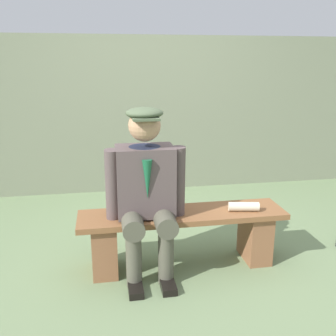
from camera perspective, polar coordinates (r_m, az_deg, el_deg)
name	(u,v)px	position (r m, az deg, el deg)	size (l,w,h in m)	color
ground_plane	(182,264)	(3.07, 2.11, -14.16)	(30.00, 30.00, 0.00)	#6A8058
bench	(182,232)	(2.94, 2.16, -9.55)	(1.55, 0.37, 0.43)	brown
seated_man	(146,187)	(2.70, -3.30, -2.80)	(0.58, 0.55, 1.23)	#544545
rolled_magazine	(244,207)	(2.94, 11.24, -5.67)	(0.07, 0.07, 0.23)	beige
stadium_wall	(149,114)	(4.66, -2.88, 8.00)	(12.00, 0.24, 1.82)	gray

